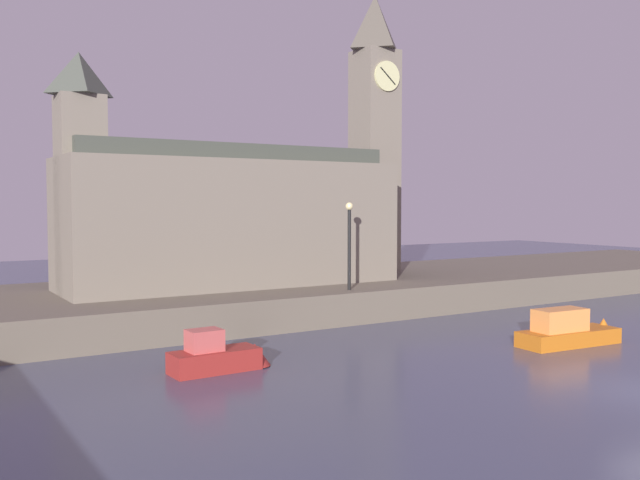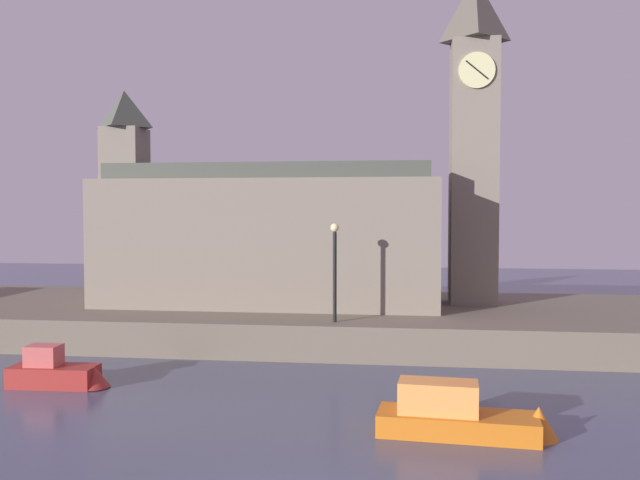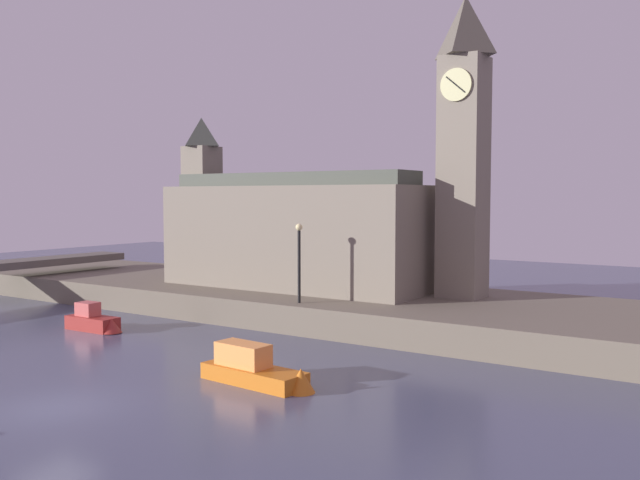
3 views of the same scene
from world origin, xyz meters
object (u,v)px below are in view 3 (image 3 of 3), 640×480
(parliament_hall, at_px, (285,230))
(streetlamp, at_px, (299,254))
(boat_patrol_orange, at_px, (262,372))
(boat_dinghy_red, at_px, (96,321))
(clock_tower, at_px, (464,143))

(parliament_hall, relative_size, streetlamp, 4.04)
(streetlamp, relative_size, boat_patrol_orange, 0.81)
(parliament_hall, distance_m, boat_patrol_orange, 17.03)
(boat_dinghy_red, bearing_deg, boat_patrol_orange, -13.68)
(streetlamp, relative_size, boat_dinghy_red, 1.16)
(parliament_hall, distance_m, boat_dinghy_red, 12.26)
(clock_tower, xyz_separation_m, boat_dinghy_red, (-15.33, -12.33, -9.42))
(parliament_hall, bearing_deg, boat_dinghy_red, -114.45)
(boat_dinghy_red, bearing_deg, streetlamp, 32.36)
(clock_tower, distance_m, boat_dinghy_red, 21.81)
(clock_tower, relative_size, streetlamp, 3.94)
(parliament_hall, xyz_separation_m, boat_patrol_orange, (9.02, -13.73, -4.47))
(clock_tower, bearing_deg, boat_dinghy_red, -141.19)
(streetlamp, distance_m, boat_patrol_orange, 10.82)
(clock_tower, distance_m, boat_patrol_orange, 18.35)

